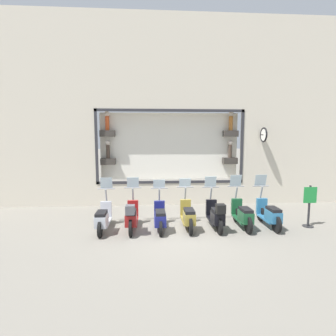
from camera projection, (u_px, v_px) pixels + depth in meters
The scene contains 10 objects.
ground_plane at pixel (178, 231), 8.55m from camera, with size 120.00×120.00×0.00m, color gray.
building_facade at pixel (170, 110), 11.62m from camera, with size 1.25×36.00×8.33m.
scooter_teal_0 at pixel (269, 214), 8.92m from camera, with size 1.81×0.61×1.70m.
scooter_green_1 at pixel (243, 215), 8.86m from camera, with size 1.81×0.61×1.70m.
scooter_black_2 at pixel (216, 215), 8.73m from camera, with size 1.80×0.60×1.66m.
scooter_olive_3 at pixel (188, 216), 8.73m from camera, with size 1.81×0.60×1.59m.
scooter_navy_4 at pixel (160, 217), 8.67m from camera, with size 1.80×0.60×1.55m.
scooter_red_5 at pixel (132, 216), 8.55m from camera, with size 1.81×0.60×1.65m.
scooter_silver_6 at pixel (103, 218), 8.55m from camera, with size 1.80×0.61×1.65m.
shop_sign_post at pixel (309, 205), 8.92m from camera, with size 0.36×0.45×1.44m.
Camera 1 is at (-8.20, 0.89, 3.07)m, focal length 28.00 mm.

